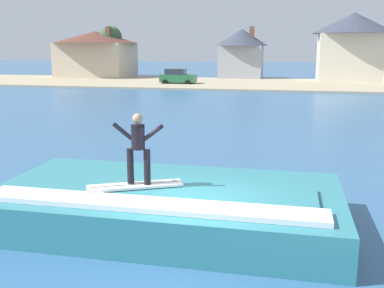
{
  "coord_description": "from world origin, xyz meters",
  "views": [
    {
      "loc": [
        2.12,
        -9.05,
        4.34
      ],
      "look_at": [
        -0.78,
        4.14,
        1.43
      ],
      "focal_mm": 42.3,
      "sensor_mm": 36.0,
      "label": 1
    }
  ],
  "objects_px": {
    "car_near_shore": "(178,77)",
    "house_with_chimney": "(96,51)",
    "house_gabled_white": "(353,43)",
    "tree_short_bushy": "(111,38)",
    "tree_tall_bare": "(366,49)",
    "house_small_cottage": "(241,51)",
    "surfer": "(138,145)",
    "wave_crest": "(167,205)",
    "surfboard": "(135,186)"
  },
  "relations": [
    {
      "from": "car_near_shore",
      "to": "house_gabled_white",
      "type": "bearing_deg",
      "value": 25.68
    },
    {
      "from": "wave_crest",
      "to": "surfboard",
      "type": "height_order",
      "value": "surfboard"
    },
    {
      "from": "surfer",
      "to": "tree_tall_bare",
      "type": "relative_size",
      "value": 0.32
    },
    {
      "from": "tree_short_bushy",
      "to": "house_gabled_white",
      "type": "bearing_deg",
      "value": -0.4
    },
    {
      "from": "surfer",
      "to": "house_with_chimney",
      "type": "relative_size",
      "value": 0.14
    },
    {
      "from": "car_near_shore",
      "to": "tree_short_bushy",
      "type": "height_order",
      "value": "tree_short_bushy"
    },
    {
      "from": "car_near_shore",
      "to": "house_with_chimney",
      "type": "distance_m",
      "value": 17.89
    },
    {
      "from": "wave_crest",
      "to": "house_gabled_white",
      "type": "xyz_separation_m",
      "value": [
        10.2,
        51.21,
        4.38
      ]
    },
    {
      "from": "tree_short_bushy",
      "to": "car_near_shore",
      "type": "bearing_deg",
      "value": -39.22
    },
    {
      "from": "house_gabled_white",
      "to": "house_small_cottage",
      "type": "xyz_separation_m",
      "value": [
        -14.27,
        2.01,
        -1.03
      ]
    },
    {
      "from": "house_with_chimney",
      "to": "tree_tall_bare",
      "type": "height_order",
      "value": "house_with_chimney"
    },
    {
      "from": "house_gabled_white",
      "to": "car_near_shore",
      "type": "bearing_deg",
      "value": -154.32
    },
    {
      "from": "house_small_cottage",
      "to": "tree_tall_bare",
      "type": "distance_m",
      "value": 16.03
    },
    {
      "from": "car_near_shore",
      "to": "house_gabled_white",
      "type": "height_order",
      "value": "house_gabled_white"
    },
    {
      "from": "house_gabled_white",
      "to": "surfer",
      "type": "bearing_deg",
      "value": -101.8
    },
    {
      "from": "wave_crest",
      "to": "surfboard",
      "type": "distance_m",
      "value": 0.98
    },
    {
      "from": "surfboard",
      "to": "house_with_chimney",
      "type": "distance_m",
      "value": 57.23
    },
    {
      "from": "surfer",
      "to": "house_small_cottage",
      "type": "distance_m",
      "value": 53.72
    },
    {
      "from": "tree_short_bushy",
      "to": "surfboard",
      "type": "bearing_deg",
      "value": -67.22
    },
    {
      "from": "wave_crest",
      "to": "tree_short_bushy",
      "type": "height_order",
      "value": "tree_short_bushy"
    },
    {
      "from": "house_with_chimney",
      "to": "tree_tall_bare",
      "type": "distance_m",
      "value": 36.54
    },
    {
      "from": "house_with_chimney",
      "to": "house_gabled_white",
      "type": "height_order",
      "value": "house_gabled_white"
    },
    {
      "from": "house_gabled_white",
      "to": "tree_short_bushy",
      "type": "distance_m",
      "value": 32.65
    },
    {
      "from": "wave_crest",
      "to": "tree_tall_bare",
      "type": "bearing_deg",
      "value": 76.96
    },
    {
      "from": "house_gabled_white",
      "to": "house_small_cottage",
      "type": "height_order",
      "value": "house_gabled_white"
    },
    {
      "from": "surfboard",
      "to": "tree_short_bushy",
      "type": "xyz_separation_m",
      "value": [
        -21.78,
        51.86,
        4.51
      ]
    },
    {
      "from": "tree_tall_bare",
      "to": "car_near_shore",
      "type": "bearing_deg",
      "value": -156.62
    },
    {
      "from": "surfer",
      "to": "house_small_cottage",
      "type": "bearing_deg",
      "value": 93.73
    },
    {
      "from": "surfboard",
      "to": "tree_short_bushy",
      "type": "relative_size",
      "value": 0.31
    },
    {
      "from": "surfer",
      "to": "house_gabled_white",
      "type": "height_order",
      "value": "house_gabled_white"
    },
    {
      "from": "house_gabled_white",
      "to": "tree_tall_bare",
      "type": "xyz_separation_m",
      "value": [
        1.6,
        -0.3,
        -0.79
      ]
    },
    {
      "from": "car_near_shore",
      "to": "house_with_chimney",
      "type": "bearing_deg",
      "value": 145.54
    },
    {
      "from": "house_with_chimney",
      "to": "car_near_shore",
      "type": "bearing_deg",
      "value": -34.46
    },
    {
      "from": "surfboard",
      "to": "house_gabled_white",
      "type": "bearing_deg",
      "value": 78.13
    },
    {
      "from": "house_small_cottage",
      "to": "tree_tall_bare",
      "type": "xyz_separation_m",
      "value": [
        15.86,
        -2.31,
        0.24
      ]
    },
    {
      "from": "tree_tall_bare",
      "to": "tree_short_bushy",
      "type": "relative_size",
      "value": 0.74
    },
    {
      "from": "house_with_chimney",
      "to": "wave_crest",
      "type": "bearing_deg",
      "value": -64.31
    },
    {
      "from": "surfboard",
      "to": "tree_tall_bare",
      "type": "height_order",
      "value": "tree_tall_bare"
    },
    {
      "from": "surfer",
      "to": "house_gabled_white",
      "type": "xyz_separation_m",
      "value": [
        10.78,
        51.56,
        2.8
      ]
    },
    {
      "from": "wave_crest",
      "to": "house_small_cottage",
      "type": "relative_size",
      "value": 1.18
    },
    {
      "from": "car_near_shore",
      "to": "tree_tall_bare",
      "type": "distance_m",
      "value": 24.13
    },
    {
      "from": "tree_short_bushy",
      "to": "surfer",
      "type": "bearing_deg",
      "value": -67.11
    },
    {
      "from": "tree_short_bushy",
      "to": "wave_crest",
      "type": "bearing_deg",
      "value": -66.43
    },
    {
      "from": "surfer",
      "to": "tree_short_bushy",
      "type": "distance_m",
      "value": 56.33
    },
    {
      "from": "house_small_cottage",
      "to": "tree_short_bushy",
      "type": "distance_m",
      "value": 18.54
    },
    {
      "from": "tree_tall_bare",
      "to": "tree_short_bushy",
      "type": "bearing_deg",
      "value": 179.13
    },
    {
      "from": "surfboard",
      "to": "surfer",
      "type": "height_order",
      "value": "surfer"
    },
    {
      "from": "house_with_chimney",
      "to": "tree_short_bushy",
      "type": "bearing_deg",
      "value": 0.38
    },
    {
      "from": "car_near_shore",
      "to": "house_small_cottage",
      "type": "xyz_separation_m",
      "value": [
        6.1,
        11.8,
        2.9
      ]
    },
    {
      "from": "tree_tall_bare",
      "to": "house_with_chimney",
      "type": "bearing_deg",
      "value": 179.21
    }
  ]
}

